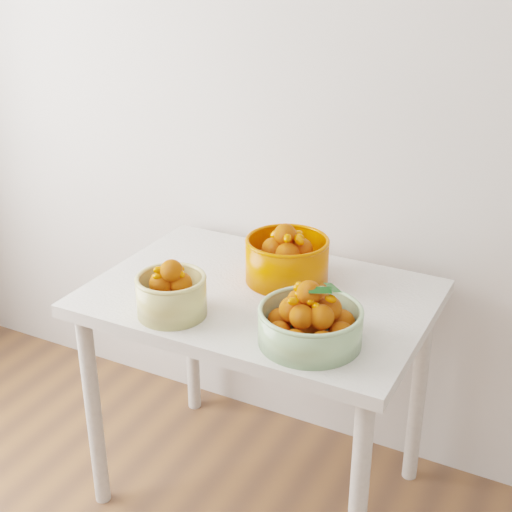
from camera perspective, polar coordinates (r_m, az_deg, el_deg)
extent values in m
cube|color=silver|center=(2.19, 13.35, 13.79)|extent=(4.00, 0.04, 2.70)
cube|color=silver|center=(2.14, 0.31, -3.39)|extent=(1.00, 0.70, 0.04)
cylinder|color=silver|center=(2.35, -12.87, -12.04)|extent=(0.05, 0.05, 0.71)
cylinder|color=silver|center=(2.01, 8.16, -19.16)|extent=(0.05, 0.05, 0.71)
cylinder|color=silver|center=(2.74, -5.18, -5.82)|extent=(0.05, 0.05, 0.71)
cylinder|color=silver|center=(2.45, 12.86, -10.49)|extent=(0.05, 0.05, 0.71)
cylinder|color=tan|center=(2.00, -6.77, -3.23)|extent=(0.23, 0.23, 0.11)
torus|color=tan|center=(1.98, -6.85, -1.80)|extent=(0.23, 0.23, 0.01)
sphere|color=#D1660C|center=(1.98, -5.60, -3.86)|extent=(0.07, 0.07, 0.07)
sphere|color=#D1660C|center=(2.05, -6.02, -2.93)|extent=(0.06, 0.06, 0.06)
sphere|color=#D1660C|center=(2.04, -7.91, -3.19)|extent=(0.06, 0.06, 0.06)
sphere|color=#D44908|center=(1.97, -7.59, -4.09)|extent=(0.06, 0.06, 0.06)
sphere|color=#D44908|center=(2.01, -6.76, -3.51)|extent=(0.06, 0.06, 0.06)
sphere|color=#D44908|center=(1.98, -6.04, -2.20)|extent=(0.06, 0.06, 0.06)
sphere|color=#D44908|center=(1.99, -7.60, -2.19)|extent=(0.07, 0.07, 0.07)
sphere|color=#D44908|center=(1.96, -6.78, -1.17)|extent=(0.06, 0.06, 0.06)
ellipsoid|color=#E55400|center=(1.97, -7.59, -1.66)|extent=(0.04, 0.04, 0.03)
ellipsoid|color=#E55400|center=(1.96, -7.77, -1.11)|extent=(0.04, 0.04, 0.03)
ellipsoid|color=#E55400|center=(1.99, -7.97, -1.74)|extent=(0.04, 0.03, 0.04)
ellipsoid|color=#E55400|center=(1.95, -6.10, -1.41)|extent=(0.04, 0.02, 0.03)
ellipsoid|color=#E55400|center=(1.96, -6.64, -1.46)|extent=(0.04, 0.04, 0.03)
ellipsoid|color=#E55400|center=(1.97, -7.80, -1.59)|extent=(0.04, 0.04, 0.03)
ellipsoid|color=#E55400|center=(2.00, -6.12, -1.09)|extent=(0.03, 0.04, 0.03)
cylinder|color=#93B784|center=(1.87, 4.35, -5.64)|extent=(0.32, 0.32, 0.10)
torus|color=#93B784|center=(1.84, 4.40, -4.36)|extent=(0.33, 0.33, 0.01)
sphere|color=#D44908|center=(1.84, 6.84, -6.31)|extent=(0.07, 0.07, 0.07)
sphere|color=#D44908|center=(1.89, 6.85, -5.34)|extent=(0.07, 0.07, 0.07)
sphere|color=#D44908|center=(1.94, 5.49, -4.58)|extent=(0.07, 0.07, 0.07)
sphere|color=#D44908|center=(1.94, 3.32, -4.50)|extent=(0.07, 0.07, 0.07)
sphere|color=#D44908|center=(1.90, 1.91, -5.14)|extent=(0.07, 0.07, 0.07)
sphere|color=#D44908|center=(1.84, 1.86, -6.18)|extent=(0.06, 0.06, 0.06)
sphere|color=#D44908|center=(1.80, 3.14, -6.91)|extent=(0.07, 0.07, 0.07)
sphere|color=#D44908|center=(1.80, 5.36, -7.02)|extent=(0.07, 0.07, 0.07)
sphere|color=#D44908|center=(1.87, 4.35, -5.70)|extent=(0.07, 0.07, 0.07)
sphere|color=#D44908|center=(1.85, 5.87, -4.19)|extent=(0.07, 0.07, 0.07)
sphere|color=#D44908|center=(1.88, 4.95, -3.63)|extent=(0.07, 0.07, 0.07)
sphere|color=#D44908|center=(1.87, 3.51, -3.69)|extent=(0.07, 0.07, 0.07)
sphere|color=#D44908|center=(1.84, 2.92, -4.29)|extent=(0.07, 0.07, 0.07)
sphere|color=#D44908|center=(1.80, 3.67, -4.88)|extent=(0.06, 0.06, 0.06)
sphere|color=#D44908|center=(1.81, 5.26, -4.89)|extent=(0.07, 0.07, 0.07)
sphere|color=#D44908|center=(1.82, 4.26, -2.97)|extent=(0.07, 0.07, 0.07)
ellipsoid|color=#E55400|center=(1.83, 4.31, -3.81)|extent=(0.03, 0.04, 0.03)
ellipsoid|color=#E55400|center=(1.82, 3.60, -3.06)|extent=(0.04, 0.03, 0.03)
ellipsoid|color=#E55400|center=(1.83, 4.05, -3.42)|extent=(0.04, 0.03, 0.03)
ellipsoid|color=#E55400|center=(1.83, 3.46, -2.65)|extent=(0.04, 0.03, 0.03)
ellipsoid|color=#E55400|center=(1.83, 4.45, -3.81)|extent=(0.04, 0.04, 0.04)
ellipsoid|color=#E55400|center=(1.81, 4.39, -3.65)|extent=(0.03, 0.04, 0.03)
ellipsoid|color=#E55400|center=(1.84, 5.44, -3.72)|extent=(0.04, 0.04, 0.03)
ellipsoid|color=#E55400|center=(1.79, 3.01, -3.63)|extent=(0.04, 0.04, 0.03)
ellipsoid|color=#E55400|center=(1.82, 4.52, -3.15)|extent=(0.04, 0.04, 0.03)
ellipsoid|color=#E55400|center=(1.79, 3.45, -4.49)|extent=(0.03, 0.04, 0.03)
ellipsoid|color=#E55400|center=(1.83, 4.31, -3.01)|extent=(0.04, 0.04, 0.04)
ellipsoid|color=#E55400|center=(1.87, 4.02, -2.77)|extent=(0.04, 0.04, 0.03)
ellipsoid|color=#E55400|center=(1.80, 4.82, -4.04)|extent=(0.04, 0.04, 0.03)
ellipsoid|color=#E55400|center=(1.80, 6.00, -3.40)|extent=(0.04, 0.03, 0.03)
ellipsoid|color=#E55400|center=(1.83, 4.15, -2.82)|extent=(0.04, 0.04, 0.03)
ellipsoid|color=#E55400|center=(1.85, 3.55, -2.40)|extent=(0.04, 0.03, 0.02)
cylinder|color=#DB4C00|center=(2.18, 2.49, -0.35)|extent=(0.31, 0.31, 0.13)
torus|color=#DB4C00|center=(2.16, 2.53, 1.24)|extent=(0.31, 0.31, 0.01)
sphere|color=#D1660C|center=(2.16, 4.27, -1.25)|extent=(0.07, 0.07, 0.07)
sphere|color=#D44908|center=(2.23, 4.05, -0.33)|extent=(0.07, 0.07, 0.07)
sphere|color=#D44908|center=(2.26, 2.22, 0.01)|extent=(0.07, 0.07, 0.07)
sphere|color=#D44908|center=(2.22, 0.69, -0.43)|extent=(0.08, 0.08, 0.08)
sphere|color=#D44908|center=(2.15, 0.80, -1.27)|extent=(0.08, 0.08, 0.08)
sphere|color=#D44908|center=(2.12, 2.76, -1.69)|extent=(0.07, 0.07, 0.07)
sphere|color=#D44908|center=(2.19, 2.49, -0.81)|extent=(0.07, 0.07, 0.07)
sphere|color=#D44908|center=(2.17, 3.62, 0.52)|extent=(0.07, 0.07, 0.07)
sphere|color=#D44908|center=(2.21, 2.50, 0.98)|extent=(0.07, 0.07, 0.07)
sphere|color=#D44908|center=(2.17, 1.40, 0.54)|extent=(0.07, 0.07, 0.07)
sphere|color=#D44908|center=(2.13, 2.53, 0.08)|extent=(0.07, 0.07, 0.07)
sphere|color=#D44908|center=(2.15, 2.35, 1.72)|extent=(0.07, 0.07, 0.07)
ellipsoid|color=#E55400|center=(2.15, 2.35, 1.49)|extent=(0.05, 0.04, 0.03)
ellipsoid|color=#E55400|center=(2.19, 3.10, 1.74)|extent=(0.03, 0.04, 0.04)
ellipsoid|color=#E55400|center=(2.16, 3.64, 1.23)|extent=(0.05, 0.04, 0.04)
ellipsoid|color=#E55400|center=(2.13, 3.43, 1.47)|extent=(0.04, 0.03, 0.04)
ellipsoid|color=#E55400|center=(2.19, 3.45, 1.77)|extent=(0.03, 0.05, 0.04)
ellipsoid|color=#E55400|center=(2.19, 2.36, 1.35)|extent=(0.04, 0.05, 0.03)
ellipsoid|color=#E55400|center=(2.15, 2.55, 1.67)|extent=(0.03, 0.04, 0.03)
ellipsoid|color=#E55400|center=(2.17, 1.57, 1.64)|extent=(0.03, 0.03, 0.03)
ellipsoid|color=#E55400|center=(2.17, 1.65, 1.78)|extent=(0.04, 0.03, 0.04)
ellipsoid|color=#E55400|center=(2.17, 2.52, 1.35)|extent=(0.04, 0.05, 0.03)
ellipsoid|color=#E55400|center=(2.12, 3.50, 1.22)|extent=(0.05, 0.04, 0.04)
ellipsoid|color=#E55400|center=(2.12, 2.37, 0.66)|extent=(0.04, 0.04, 0.03)
ellipsoid|color=#E55400|center=(2.10, 2.53, 1.42)|extent=(0.04, 0.04, 0.04)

